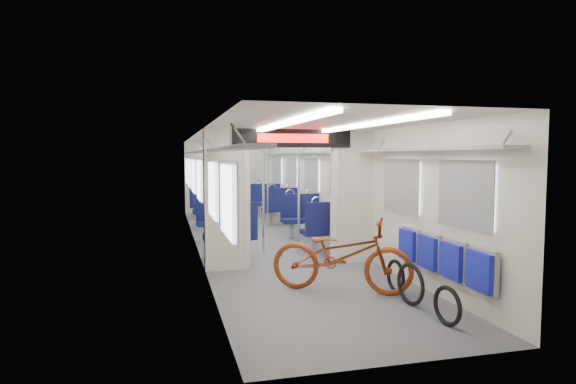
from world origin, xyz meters
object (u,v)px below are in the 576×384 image
object	(u,v)px
stanchion_far_left	(236,185)
seat_bay_far_right	(273,201)
bike_hoop_a	(447,308)
seat_bay_near_right	(313,219)
stanchion_near_right	(299,194)
seat_bay_far_left	(207,204)
flip_bench	(441,256)
bike_hoop_c	(396,278)
bike_hoop_b	(410,286)
seat_bay_near_left	(224,221)
stanchion_near_left	(263,195)
bicycle	(341,255)
stanchion_far_right	(267,185)

from	to	relation	value
stanchion_far_left	seat_bay_far_right	bearing A→B (deg)	53.11
bike_hoop_a	seat_bay_near_right	size ratio (longest dim) A/B	0.21
stanchion_near_right	bike_hoop_a	bearing A→B (deg)	-82.46
seat_bay_near_right	seat_bay_far_left	bearing A→B (deg)	115.86
seat_bay_far_left	stanchion_far_left	distance (m)	1.87
flip_bench	bike_hoop_c	world-z (taller)	flip_bench
bike_hoop_b	seat_bay_near_left	size ratio (longest dim) A/B	0.24
seat_bay_near_left	stanchion_far_left	xyz separation A→B (m)	(0.57, 2.21, 0.58)
bike_hoop_c	seat_bay_far_right	size ratio (longest dim) A/B	0.21
seat_bay_far_left	stanchion_far_left	xyz separation A→B (m)	(0.57, -1.67, 0.62)
stanchion_near_left	stanchion_near_right	world-z (taller)	same
seat_bay_far_right	flip_bench	bearing A→B (deg)	-87.04
bike_hoop_c	stanchion_near_left	world-z (taller)	stanchion_near_left
bicycle	bike_hoop_a	world-z (taller)	bicycle
seat_bay_near_left	stanchion_near_right	distance (m)	1.68
bike_hoop_b	flip_bench	bearing A→B (deg)	8.87
stanchion_near_left	stanchion_far_right	bearing A→B (deg)	76.73
bike_hoop_b	stanchion_far_left	size ratio (longest dim) A/B	0.23
seat_bay_far_left	stanchion_near_left	world-z (taller)	stanchion_near_left
seat_bay_near_left	seat_bay_near_right	bearing A→B (deg)	0.77
bike_hoop_c	seat_bay_near_right	bearing A→B (deg)	90.57
bicycle	stanchion_far_left	xyz separation A→B (m)	(-0.63, 5.65, 0.64)
stanchion_near_right	bicycle	bearing A→B (deg)	-92.55
bike_hoop_b	stanchion_near_right	world-z (taller)	stanchion_near_right
stanchion_near_right	stanchion_far_right	xyz separation A→B (m)	(-0.03, 2.72, 0.00)
stanchion_far_right	stanchion_near_left	bearing A→B (deg)	-103.27
seat_bay_far_right	stanchion_near_right	bearing A→B (deg)	-96.61
seat_bay_far_right	seat_bay_far_left	bearing A→B (deg)	-178.11
bicycle	seat_bay_near_left	distance (m)	3.65
bicycle	seat_bay_near_left	bearing A→B (deg)	49.00
bike_hoop_a	bike_hoop_c	distance (m)	1.32
bike_hoop_b	stanchion_near_left	world-z (taller)	stanchion_near_left
seat_bay_far_right	stanchion_near_left	bearing A→B (deg)	-104.30
bike_hoop_a	seat_bay_far_right	bearing A→B (deg)	89.92
flip_bench	stanchion_far_left	distance (m)	6.61
stanchion_near_right	seat_bay_near_left	bearing A→B (deg)	146.68
seat_bay_far_left	seat_bay_far_right	world-z (taller)	seat_bay_far_right
bicycle	flip_bench	size ratio (longest dim) A/B	0.92
stanchion_far_left	stanchion_far_right	bearing A→B (deg)	-26.02
seat_bay_near_left	stanchion_near_right	xyz separation A→B (m)	(1.31, -0.86, 0.58)
bicycle	bike_hoop_a	distance (m)	1.70
bike_hoop_a	stanchion_near_left	distance (m)	4.26
bicycle	bike_hoop_c	size ratio (longest dim) A/B	4.24
seat_bay_near_left	stanchion_near_left	xyz separation A→B (m)	(0.61, -1.02, 0.58)
bike_hoop_b	seat_bay_far_left	xyz separation A→B (m)	(-1.83, 8.10, 0.28)
bicycle	stanchion_near_right	distance (m)	2.66
bicycle	bike_hoop_c	xyz separation A→B (m)	(0.71, -0.22, -0.31)
bike_hoop_b	seat_bay_far_right	size ratio (longest dim) A/B	0.25
bike_hoop_a	seat_bay_far_right	xyz separation A→B (m)	(0.01, 8.92, 0.35)
bicycle	stanchion_far_right	size ratio (longest dim) A/B	0.84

